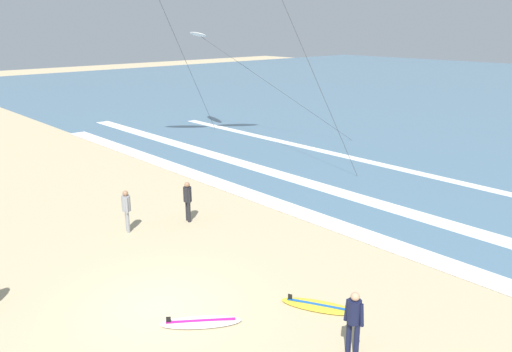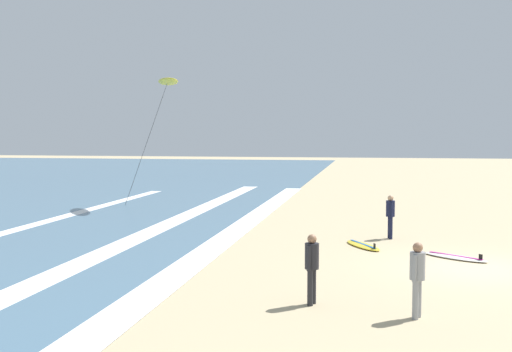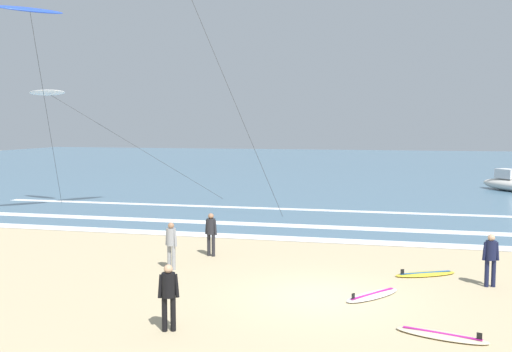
{
  "view_description": "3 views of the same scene",
  "coord_description": "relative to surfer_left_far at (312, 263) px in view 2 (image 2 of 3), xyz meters",
  "views": [
    {
      "loc": [
        10.78,
        -6.29,
        7.41
      ],
      "look_at": [
        -2.19,
        5.6,
        2.11
      ],
      "focal_mm": 35.5,
      "sensor_mm": 36.0,
      "label": 1
    },
    {
      "loc": [
        -18.77,
        2.97,
        3.88
      ],
      "look_at": [
        -1.78,
        6.02,
        2.7
      ],
      "focal_mm": 44.82,
      "sensor_mm": 36.0,
      "label": 2
    },
    {
      "loc": [
        2.09,
        -16.35,
        4.87
      ],
      "look_at": [
        -2.41,
        2.19,
        3.2
      ],
      "focal_mm": 41.55,
      "sensor_mm": 36.0,
      "label": 3
    }
  ],
  "objects": [
    {
      "name": "ground_plane",
      "position": [
        4.62,
        -4.24,
        -0.96
      ],
      "size": [
        160.0,
        160.0,
        0.0
      ],
      "primitive_type": "plane",
      "color": "tan"
    },
    {
      "name": "wave_foam_shoreline",
      "position": [
        5.16,
        3.91,
        -0.94
      ],
      "size": [
        48.59,
        1.06,
        0.01
      ],
      "primitive_type": "cube",
      "color": "white",
      "rests_on": "ocean_surface"
    },
    {
      "name": "wave_foam_mid_break",
      "position": [
        4.27,
        7.12,
        -0.94
      ],
      "size": [
        52.16,
        0.99,
        0.01
      ],
      "primitive_type": "cube",
      "color": "white",
      "rests_on": "ocean_surface"
    },
    {
      "name": "surfer_left_far",
      "position": [
        0.0,
        0.0,
        0.0
      ],
      "size": [
        0.51,
        0.32,
        1.6
      ],
      "color": "#232328",
      "rests_on": "ground"
    },
    {
      "name": "surfer_background_far",
      "position": [
        9.43,
        -2.0,
        0.0
      ],
      "size": [
        0.52,
        0.32,
        1.6
      ],
      "color": "#141938",
      "rests_on": "ground"
    },
    {
      "name": "surfer_right_near",
      "position": [
        -0.67,
        -2.26,
        0.0
      ],
      "size": [
        0.5,
        0.32,
        1.6
      ],
      "color": "gray",
      "rests_on": "ground"
    },
    {
      "name": "surfboard_right_spare",
      "position": [
        7.6,
        -1.05,
        -0.91
      ],
      "size": [
        2.14,
        1.51,
        0.25
      ],
      "color": "yellow",
      "rests_on": "ground"
    },
    {
      "name": "surfboard_foreground_flat",
      "position": [
        6.05,
        -3.89,
        -0.91
      ],
      "size": [
        1.74,
        2.04,
        0.25
      ],
      "color": "silver",
      "rests_on": "ground"
    },
    {
      "name": "kite_yellow_far_right",
      "position": [
        17.71,
        9.09,
        5.52
      ],
      "size": [
        3.14,
        3.7,
        6.71
      ],
      "color": "yellow",
      "rests_on": "ground"
    }
  ]
}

